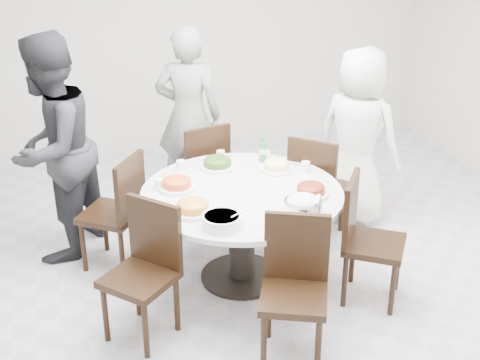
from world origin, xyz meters
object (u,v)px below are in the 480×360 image
object	(u,v)px
chair_s	(294,294)
beverage_bottle	(263,149)
chair_sw	(139,276)
chair_n	(199,171)
soup_bowl	(222,221)
chair_ne	(318,186)
chair_nw	(111,212)
diner_middle	(188,116)
diner_right	(358,136)
rice_bowl	(303,208)
chair_se	(375,242)
diner_left	(52,149)
dining_table	(242,236)

from	to	relation	value
chair_s	beverage_bottle	distance (m)	1.55
chair_sw	chair_n	bearing A→B (deg)	111.02
soup_bowl	chair_ne	bearing A→B (deg)	41.09
chair_nw	diner_middle	bearing A→B (deg)	175.58
diner_right	rice_bowl	xyz separation A→B (m)	(-0.97, -1.18, 0.01)
chair_n	chair_sw	bearing A→B (deg)	51.16
chair_nw	soup_bowl	bearing A→B (deg)	69.43
chair_ne	chair_sw	distance (m)	1.93
rice_bowl	beverage_bottle	bearing A→B (deg)	88.25
chair_ne	chair_s	xyz separation A→B (m)	(-0.76, -1.45, 0.00)
chair_se	diner_left	xyz separation A→B (m)	(-2.16, 1.34, 0.44)
chair_nw	diner_right	bearing A→B (deg)	131.01
chair_ne	beverage_bottle	xyz separation A→B (m)	(-0.49, 0.02, 0.38)
chair_s	diner_middle	xyz separation A→B (m)	(-0.13, 2.49, 0.37)
chair_sw	diner_middle	bearing A→B (deg)	116.02
chair_ne	chair_s	size ratio (longest dim) A/B	1.00
chair_nw	diner_left	bearing A→B (deg)	-95.56
chair_s	chair_nw	bearing A→B (deg)	147.69
beverage_bottle	dining_table	bearing A→B (deg)	-123.01
chair_sw	chair_s	world-z (taller)	same
diner_left	rice_bowl	size ratio (longest dim) A/B	6.95
diner_right	beverage_bottle	bearing A→B (deg)	63.41
dining_table	soup_bowl	distance (m)	0.69
diner_middle	diner_left	world-z (taller)	diner_left
soup_bowl	beverage_bottle	world-z (taller)	beverage_bottle
chair_n	diner_right	size ratio (longest dim) A/B	0.60
chair_sw	soup_bowl	bearing A→B (deg)	48.80
chair_se	beverage_bottle	world-z (taller)	beverage_bottle
chair_s	diner_middle	bearing A→B (deg)	116.79
chair_s	diner_left	world-z (taller)	diner_left
chair_nw	chair_s	distance (m)	1.77
chair_nw	rice_bowl	bearing A→B (deg)	87.05
chair_nw	dining_table	bearing A→B (deg)	97.93
chair_ne	chair_se	world-z (taller)	same
dining_table	chair_n	world-z (taller)	chair_n
soup_bowl	beverage_bottle	size ratio (longest dim) A/B	1.23
rice_bowl	chair_se	bearing A→B (deg)	-3.97
chair_nw	rice_bowl	distance (m)	1.59
chair_nw	rice_bowl	xyz separation A→B (m)	(1.22, -0.97, 0.33)
chair_s	rice_bowl	bearing A→B (deg)	88.22
rice_bowl	chair_n	bearing A→B (deg)	104.01
diner_middle	rice_bowl	xyz separation A→B (m)	(0.37, -1.99, -0.03)
chair_s	diner_right	bearing A→B (deg)	77.97
chair_n	soup_bowl	distance (m)	1.58
chair_n	beverage_bottle	distance (m)	0.79
dining_table	chair_s	size ratio (longest dim) A/B	1.58
dining_table	chair_sw	size ratio (longest dim) A/B	1.58
chair_sw	diner_right	xyz separation A→B (m)	(2.12, 1.20, 0.32)
dining_table	chair_ne	xyz separation A→B (m)	(0.81, 0.47, 0.10)
chair_n	chair_nw	size ratio (longest dim) A/B	1.00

